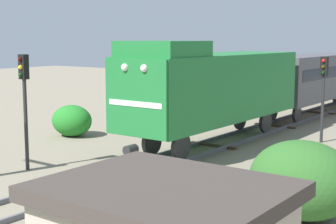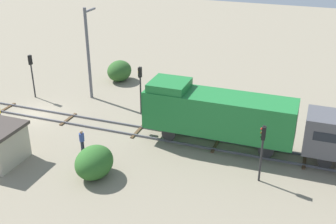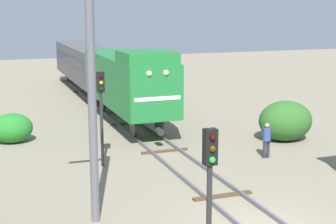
% 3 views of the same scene
% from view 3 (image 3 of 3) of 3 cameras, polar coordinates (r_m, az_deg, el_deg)
% --- Properties ---
extents(locomotive, '(2.90, 11.60, 4.60)m').
position_cam_3_polar(locomotive, '(30.99, -4.38, 3.61)').
color(locomotive, '#1E7233').
rests_on(locomotive, railway_track).
extents(passenger_car_leading, '(2.84, 14.00, 3.66)m').
position_cam_3_polar(passenger_car_leading, '(43.91, -9.15, 5.55)').
color(passenger_car_leading, '#4C4C51').
rests_on(passenger_car_leading, railway_track).
extents(traffic_signal_near, '(0.32, 0.34, 4.21)m').
position_cam_3_polar(traffic_signal_near, '(12.77, 4.65, -7.49)').
color(traffic_signal_near, '#262628').
rests_on(traffic_signal_near, ground).
extents(traffic_signal_mid, '(0.32, 0.34, 4.28)m').
position_cam_3_polar(traffic_signal_mid, '(22.90, -7.43, 1.17)').
color(traffic_signal_mid, '#262628').
rests_on(traffic_signal_mid, ground).
extents(traffic_signal_far, '(0.32, 0.34, 4.02)m').
position_cam_3_polar(traffic_signal_far, '(35.78, -0.54, 4.77)').
color(traffic_signal_far, '#262628').
rests_on(traffic_signal_far, ground).
extents(worker_by_signal, '(0.38, 0.38, 1.70)m').
position_cam_3_polar(worker_by_signal, '(24.80, 10.88, -2.80)').
color(worker_by_signal, '#262B38').
rests_on(worker_by_signal, ground).
extents(catenary_mast, '(1.94, 0.28, 8.60)m').
position_cam_3_polar(catenary_mast, '(16.63, -8.65, 2.68)').
color(catenary_mast, '#595960').
rests_on(catenary_mast, ground).
extents(bush_mid, '(2.16, 1.77, 1.57)m').
position_cam_3_polar(bush_mid, '(28.32, -16.91, -1.73)').
color(bush_mid, '#237826').
rests_on(bush_mid, ground).
extents(bush_far, '(2.96, 2.42, 2.15)m').
position_cam_3_polar(bush_far, '(28.22, 12.88, -0.96)').
color(bush_far, '#2D6026').
rests_on(bush_far, ground).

